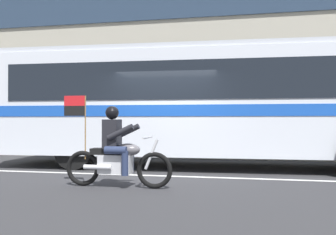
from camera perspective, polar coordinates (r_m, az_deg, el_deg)
The scene contains 7 objects.
ground_plane at distance 9.16m, azimuth -0.30°, elevation -8.53°, with size 60.00×60.00×0.00m, color #2B2B2D.
sidewalk_curb at distance 14.15m, azimuth 4.00°, elevation -5.37°, with size 28.00×3.80×0.15m, color #A39E93.
lane_center_stripe at distance 8.58m, azimuth -1.14°, elevation -9.06°, with size 26.60×0.14×0.01m, color silver.
office_building_facade at distance 16.70m, azimuth 5.06°, elevation 11.12°, with size 28.00×0.89×9.26m.
transit_bus at distance 10.10m, azimuth 7.83°, elevation 2.94°, with size 11.93×3.06×3.22m.
motorcycle_with_rider at distance 7.15m, azimuth -8.00°, elevation -5.43°, with size 2.20×0.64×1.78m.
fire_hydrant at distance 12.82m, azimuth 24.64°, elevation -3.85°, with size 0.22×0.30×0.75m.
Camera 1 is at (1.88, -8.87, 1.29)m, focal length 39.13 mm.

